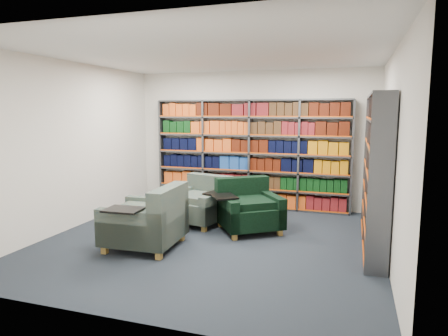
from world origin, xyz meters
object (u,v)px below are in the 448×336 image
(chair_teal_front, at_px, (150,223))
(chair_green_right, at_px, (247,209))
(coffee_table, at_px, (157,215))
(chair_teal_left, at_px, (202,204))

(chair_teal_front, bearing_deg, chair_green_right, 49.82)
(chair_green_right, distance_m, chair_teal_front, 1.71)
(chair_green_right, distance_m, coffee_table, 1.49)
(chair_teal_left, xyz_separation_m, chair_green_right, (0.89, -0.19, 0.01))
(chair_teal_front, bearing_deg, chair_teal_left, 81.70)
(chair_teal_left, bearing_deg, coffee_table, -119.58)
(chair_green_right, relative_size, chair_teal_front, 1.08)
(chair_teal_left, xyz_separation_m, coffee_table, (-0.46, -0.82, -0.04))
(chair_green_right, bearing_deg, chair_teal_front, -130.18)
(chair_green_right, height_order, coffee_table, chair_green_right)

